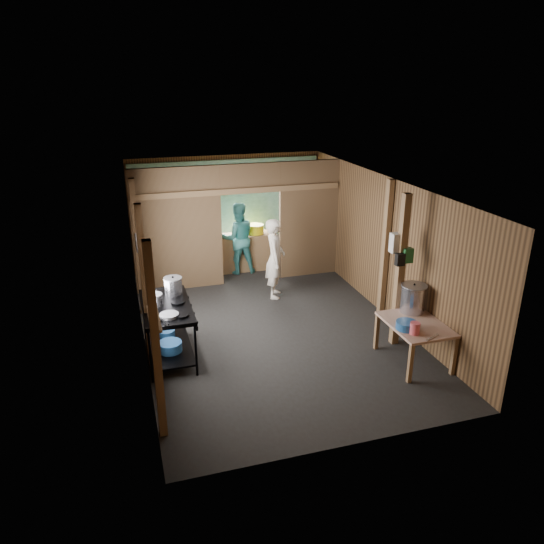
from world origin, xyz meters
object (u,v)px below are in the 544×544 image
object	(u,v)px
stock_pot	(413,299)
stove_pot_large	(173,286)
yellow_tub	(255,229)
gas_range	(168,331)
pink_bucket	(415,328)
cook	(275,258)
prep_table	(414,342)

from	to	relation	value
stock_pot	stove_pot_large	bearing A→B (deg)	160.83
yellow_tub	stock_pot	bearing A→B (deg)	-72.08
gas_range	pink_bucket	bearing A→B (deg)	-24.49
stove_pot_large	pink_bucket	bearing A→B (deg)	-30.95
gas_range	stove_pot_large	xyz separation A→B (m)	(0.17, 0.40, 0.59)
cook	stock_pot	bearing A→B (deg)	-132.88
stock_pot	pink_bucket	bearing A→B (deg)	-118.29
yellow_tub	pink_bucket	bearing A→B (deg)	-78.37
prep_table	cook	world-z (taller)	cook
prep_table	pink_bucket	xyz separation A→B (m)	(-0.21, -0.30, 0.43)
stove_pot_large	yellow_tub	bearing A→B (deg)	54.68
gas_range	prep_table	world-z (taller)	gas_range
stove_pot_large	cook	size ratio (longest dim) A/B	0.19
pink_bucket	gas_range	bearing A→B (deg)	155.51
stove_pot_large	cook	xyz separation A→B (m)	(2.20, 1.45, -0.23)
stock_pot	cook	distance (m)	3.13
stock_pot	pink_bucket	size ratio (longest dim) A/B	2.67
yellow_tub	stove_pot_large	bearing A→B (deg)	-125.32
stock_pot	cook	bearing A→B (deg)	118.79
pink_bucket	cook	size ratio (longest dim) A/B	0.11
pink_bucket	yellow_tub	world-z (taller)	yellow_tub
stove_pot_large	stock_pot	size ratio (longest dim) A/B	0.63
gas_range	pink_bucket	world-z (taller)	gas_range
stove_pot_large	yellow_tub	world-z (taller)	stove_pot_large
gas_range	stock_pot	distance (m)	4.00
gas_range	prep_table	xyz separation A→B (m)	(3.71, -1.29, -0.12)
stock_pot	cook	size ratio (longest dim) A/B	0.30
stock_pot	prep_table	bearing A→B (deg)	-112.65
stock_pot	gas_range	bearing A→B (deg)	167.13
prep_table	yellow_tub	size ratio (longest dim) A/B	2.99
stock_pot	yellow_tub	bearing A→B (deg)	107.92
gas_range	pink_bucket	size ratio (longest dim) A/B	8.49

